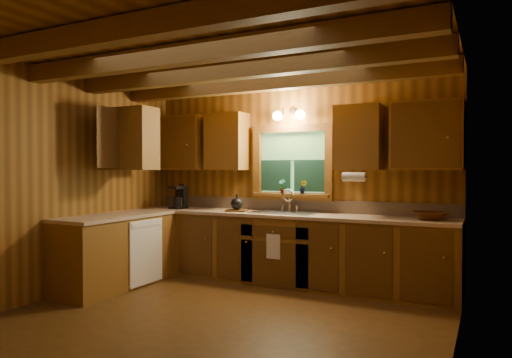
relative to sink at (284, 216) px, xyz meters
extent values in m
plane|color=#4D3012|center=(0.00, -1.60, -0.86)|extent=(4.20, 4.20, 0.00)
plane|color=brown|center=(0.00, -1.60, 1.74)|extent=(4.20, 4.20, 0.00)
plane|color=brown|center=(0.00, 0.30, 0.44)|extent=(4.20, 0.00, 4.20)
plane|color=brown|center=(0.00, -3.50, 0.44)|extent=(4.20, 0.00, 4.20)
plane|color=brown|center=(-2.10, -1.60, 0.44)|extent=(0.00, 3.80, 3.80)
plane|color=brown|center=(2.10, -1.60, 0.44)|extent=(0.00, 3.80, 3.80)
cube|color=brown|center=(0.00, -2.80, 1.63)|extent=(4.20, 0.14, 0.18)
cube|color=brown|center=(0.00, -2.00, 1.63)|extent=(4.20, 0.14, 0.18)
cube|color=brown|center=(0.00, -1.20, 1.63)|extent=(4.20, 0.14, 0.18)
cube|color=brown|center=(0.00, -0.40, 1.63)|extent=(4.20, 0.14, 0.18)
cube|color=brown|center=(0.00, -0.01, -0.43)|extent=(4.20, 0.62, 0.86)
cube|color=brown|center=(-1.79, -1.12, -0.43)|extent=(0.62, 1.60, 0.86)
cube|color=tan|center=(0.00, -0.01, 0.02)|extent=(4.20, 0.66, 0.04)
cube|color=tan|center=(-1.78, -1.12, 0.02)|extent=(0.64, 1.60, 0.04)
cube|color=tan|center=(0.00, 0.28, 0.12)|extent=(4.20, 0.02, 0.16)
cube|color=white|center=(-1.47, -0.92, -0.43)|extent=(0.02, 0.60, 0.80)
cube|color=brown|center=(-1.70, 0.13, 0.98)|extent=(0.78, 0.34, 0.78)
cube|color=brown|center=(-0.92, 0.13, 0.98)|extent=(0.55, 0.34, 0.78)
cube|color=brown|center=(0.92, 0.13, 0.98)|extent=(0.55, 0.34, 0.78)
cube|color=brown|center=(1.70, 0.13, 0.98)|extent=(0.78, 0.34, 0.78)
cube|color=brown|center=(-1.93, -0.92, 0.98)|extent=(0.34, 1.10, 0.78)
cube|color=brown|center=(0.00, 0.26, 1.14)|extent=(1.12, 0.08, 0.10)
cube|color=brown|center=(0.00, 0.26, 0.24)|extent=(1.12, 0.08, 0.10)
cube|color=brown|center=(-0.51, 0.26, 0.69)|extent=(0.10, 0.08, 0.80)
cube|color=brown|center=(0.51, 0.26, 0.69)|extent=(0.10, 0.08, 0.80)
cube|color=#447933|center=(0.00, 0.29, 0.69)|extent=(0.92, 0.01, 0.80)
cube|color=#11322A|center=(-0.24, 0.27, 0.52)|extent=(0.42, 0.02, 0.42)
cube|color=#11322A|center=(0.24, 0.27, 0.52)|extent=(0.42, 0.02, 0.42)
cylinder|color=black|center=(0.00, 0.27, 0.71)|extent=(0.92, 0.01, 0.01)
cube|color=brown|center=(0.00, 0.22, 0.26)|extent=(1.06, 0.14, 0.04)
cylinder|color=black|center=(0.00, 0.26, 1.37)|extent=(0.08, 0.03, 0.08)
cylinder|color=black|center=(-0.10, 0.20, 1.37)|extent=(0.09, 0.17, 0.08)
cylinder|color=black|center=(0.10, 0.20, 1.37)|extent=(0.09, 0.17, 0.08)
sphere|color=#FFE0A5|center=(-0.16, 0.14, 1.30)|extent=(0.13, 0.13, 0.13)
sphere|color=#FFE0A5|center=(0.16, 0.14, 1.30)|extent=(0.13, 0.13, 0.13)
cylinder|color=white|center=(0.92, -0.07, 0.51)|extent=(0.27, 0.11, 0.11)
cube|color=white|center=(0.00, -0.34, -0.34)|extent=(0.18, 0.01, 0.30)
cube|color=silver|center=(0.00, 0.00, 0.05)|extent=(0.82, 0.48, 0.02)
cube|color=#262628|center=(-0.19, 0.00, -0.02)|extent=(0.34, 0.40, 0.14)
cube|color=#262628|center=(0.19, 0.00, -0.02)|extent=(0.34, 0.40, 0.14)
cylinder|color=silver|center=(0.00, 0.18, 0.15)|extent=(0.04, 0.04, 0.22)
torus|color=silver|center=(0.00, 0.12, 0.26)|extent=(0.16, 0.02, 0.16)
cube|color=black|center=(-1.59, -0.08, 0.06)|extent=(0.18, 0.22, 0.03)
cube|color=black|center=(-1.59, -0.01, 0.22)|extent=(0.18, 0.08, 0.30)
cube|color=black|center=(-1.59, -0.10, 0.35)|extent=(0.18, 0.20, 0.04)
cylinder|color=black|center=(-1.59, -0.11, 0.15)|extent=(0.11, 0.11, 0.13)
cylinder|color=silver|center=(-1.59, -0.02, 0.12)|extent=(0.12, 0.12, 0.16)
cylinder|color=black|center=(-1.61, -0.03, 0.28)|extent=(0.03, 0.04, 0.23)
cylinder|color=black|center=(-1.59, -0.02, 0.28)|extent=(0.01, 0.01, 0.23)
cylinder|color=black|center=(-1.57, -0.01, 0.28)|extent=(0.03, 0.04, 0.23)
cylinder|color=black|center=(-1.56, 0.00, 0.28)|extent=(0.04, 0.06, 0.23)
cube|color=#513211|center=(-0.64, -0.09, 0.06)|extent=(0.30, 0.24, 0.02)
sphere|color=black|center=(-0.64, -0.09, 0.15)|extent=(0.16, 0.16, 0.16)
cylinder|color=black|center=(-0.64, -0.09, 0.25)|extent=(0.03, 0.03, 0.04)
imported|color=#48230C|center=(1.75, -0.01, 0.09)|extent=(0.46, 0.46, 0.09)
imported|color=#513211|center=(-0.12, 0.20, 0.38)|extent=(0.11, 0.09, 0.19)
imported|color=#513211|center=(0.17, 0.21, 0.37)|extent=(0.10, 0.08, 0.17)
camera|label=1|loc=(2.34, -5.45, 0.61)|focal=32.62mm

